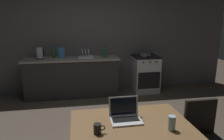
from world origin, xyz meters
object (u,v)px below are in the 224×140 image
(laptop, at_px, (125,116))
(cereal_box, at_px, (62,53))
(frying_pan, at_px, (146,55))
(drinking_glass, at_px, (172,123))
(dining_table, at_px, (131,131))
(electric_kettle, at_px, (40,53))
(coffee_mug, at_px, (98,129))
(chair, at_px, (204,135))
(bottle, at_px, (104,52))
(stove_oven, at_px, (145,74))
(bottle_b, at_px, (54,53))
(dish_rack, at_px, (86,56))

(laptop, distance_m, cereal_box, 2.96)
(laptop, height_order, frying_pan, laptop)
(drinking_glass, bearing_deg, laptop, 144.64)
(dining_table, xyz_separation_m, cereal_box, (-0.85, 2.95, 0.36))
(electric_kettle, height_order, cereal_box, electric_kettle)
(coffee_mug, bearing_deg, frying_pan, 63.75)
(coffee_mug, bearing_deg, chair, 6.71)
(dining_table, height_order, bottle, bottle)
(stove_oven, distance_m, drinking_glass, 3.22)
(chair, xyz_separation_m, electric_kettle, (-2.18, 2.90, 0.51))
(dining_table, distance_m, chair, 0.86)
(electric_kettle, relative_size, coffee_mug, 2.37)
(frying_pan, bearing_deg, cereal_box, 178.60)
(coffee_mug, bearing_deg, bottle, 81.12)
(laptop, bearing_deg, dining_table, -67.44)
(drinking_glass, bearing_deg, chair, 21.64)
(stove_oven, xyz_separation_m, laptop, (-1.19, -2.82, 0.34))
(bottle, relative_size, frying_pan, 0.61)
(chair, height_order, laptop, laptop)
(dining_table, height_order, cereal_box, cereal_box)
(chair, distance_m, laptop, 0.93)
(cereal_box, bearing_deg, bottle, -4.14)
(chair, xyz_separation_m, cereal_box, (-1.70, 2.92, 0.51))
(electric_kettle, bearing_deg, coffee_mug, -72.13)
(frying_pan, bearing_deg, chair, -95.62)
(stove_oven, height_order, chair, stove_oven)
(bottle, distance_m, frying_pan, 1.02)
(coffee_mug, relative_size, cereal_box, 0.45)
(dining_table, distance_m, coffee_mug, 0.39)
(dining_table, bearing_deg, bottle_b, 108.98)
(drinking_glass, bearing_deg, dish_rack, 102.07)
(chair, xyz_separation_m, bottle, (-0.74, 2.85, 0.51))
(coffee_mug, bearing_deg, bottle_b, 102.35)
(frying_pan, distance_m, cereal_box, 1.99)
(dining_table, relative_size, dish_rack, 3.55)
(frying_pan, height_order, dish_rack, dish_rack)
(coffee_mug, height_order, bottle_b, bottle_b)
(coffee_mug, bearing_deg, dining_table, 17.02)
(frying_pan, distance_m, coffee_mug, 3.36)
(bottle, bearing_deg, dish_rack, 173.29)
(cereal_box, bearing_deg, laptop, -74.02)
(chair, xyz_separation_m, drinking_glass, (-0.50, -0.20, 0.30))
(chair, relative_size, bottle, 3.44)
(dining_table, distance_m, frying_pan, 3.13)
(coffee_mug, distance_m, drinking_glass, 0.71)
(bottle, bearing_deg, stove_oven, 2.63)
(dining_table, distance_m, cereal_box, 3.09)
(dining_table, height_order, drinking_glass, drinking_glass)
(dish_rack, distance_m, bottle_b, 0.73)
(dining_table, xyz_separation_m, drinking_glass, (0.35, -0.16, 0.15))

